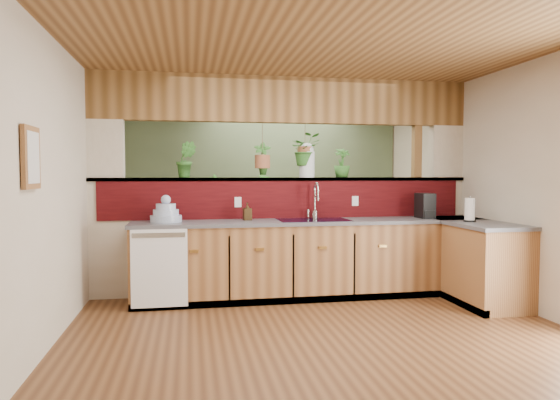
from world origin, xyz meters
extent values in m
cube|color=#57331A|center=(0.00, 0.00, 0.00)|extent=(4.60, 7.00, 0.01)
cube|color=brown|center=(0.00, 0.00, 2.60)|extent=(4.60, 7.00, 0.01)
cube|color=beige|center=(0.00, 3.50, 1.30)|extent=(4.60, 0.02, 2.60)
cube|color=beige|center=(-2.30, 0.00, 1.30)|extent=(0.02, 7.00, 2.60)
cube|color=beige|center=(2.30, 0.00, 1.30)|extent=(0.02, 7.00, 2.60)
cube|color=beige|center=(0.00, 1.35, 0.68)|extent=(4.60, 0.15, 1.35)
cube|color=#40080B|center=(0.00, 1.27, 1.12)|extent=(4.40, 0.02, 0.45)
cube|color=brown|center=(0.00, 1.35, 1.37)|extent=(4.60, 0.21, 0.04)
cube|color=brown|center=(0.00, 1.35, 2.33)|extent=(4.60, 0.15, 0.55)
cube|color=beige|center=(-2.10, 1.35, 1.70)|extent=(0.40, 0.15, 0.70)
cube|color=beige|center=(2.10, 1.35, 1.70)|extent=(0.40, 0.15, 0.70)
cube|color=brown|center=(1.70, 1.35, 1.30)|extent=(0.10, 0.10, 2.60)
cube|color=brown|center=(0.00, 1.35, 1.37)|extent=(4.60, 0.21, 0.04)
cube|color=brown|center=(0.00, 1.35, 2.33)|extent=(4.60, 0.15, 0.55)
cube|color=#566A48|center=(0.00, 3.48, 1.30)|extent=(4.55, 0.02, 2.55)
cube|color=brown|center=(0.25, 0.98, 0.43)|extent=(4.10, 0.60, 0.86)
cube|color=#4D4D52|center=(0.25, 0.98, 0.88)|extent=(4.14, 0.64, 0.04)
cube|color=brown|center=(2.00, 0.54, 0.43)|extent=(0.60, 1.48, 0.86)
cube|color=#4D4D52|center=(2.00, 0.54, 0.88)|extent=(0.64, 1.52, 0.04)
cube|color=brown|center=(2.00, 0.98, 0.43)|extent=(0.60, 0.60, 0.86)
cube|color=#4D4D52|center=(2.00, 0.98, 0.88)|extent=(0.64, 0.64, 0.04)
cube|color=black|center=(0.25, 0.71, 0.04)|extent=(4.10, 0.06, 0.08)
cube|color=black|center=(1.73, 0.54, 0.04)|extent=(0.06, 1.48, 0.08)
cube|color=white|center=(-1.48, 0.66, 0.45)|extent=(0.58, 0.02, 0.82)
cube|color=#B7B7B2|center=(-1.48, 0.65, 0.80)|extent=(0.54, 0.01, 0.05)
cube|color=black|center=(0.25, 0.98, 0.89)|extent=(0.82, 0.50, 0.03)
cube|color=black|center=(0.06, 0.98, 0.80)|extent=(0.34, 0.40, 0.16)
cube|color=black|center=(0.44, 0.98, 0.80)|extent=(0.34, 0.40, 0.16)
cube|color=brown|center=(-2.27, -0.80, 1.55)|extent=(0.03, 0.35, 0.45)
cube|color=silver|center=(-2.26, -0.80, 1.55)|extent=(0.01, 0.27, 0.37)
cylinder|color=#B7B7B2|center=(0.32, 1.18, 0.95)|extent=(0.06, 0.06, 0.09)
cylinder|color=#B7B7B2|center=(0.32, 1.18, 1.11)|extent=(0.02, 0.02, 0.26)
torus|color=#B7B7B2|center=(0.32, 1.11, 1.24)|extent=(0.19, 0.05, 0.19)
cylinder|color=#B7B7B2|center=(0.32, 1.03, 1.18)|extent=(0.02, 0.02, 0.11)
cylinder|color=#B7B7B2|center=(0.23, 1.18, 0.96)|extent=(0.03, 0.03, 0.09)
cylinder|color=#9DADCA|center=(-1.42, 1.00, 0.94)|extent=(0.35, 0.35, 0.08)
cylinder|color=#9DADCA|center=(-1.42, 1.00, 1.01)|extent=(0.28, 0.28, 0.06)
cylinder|color=#9DADCA|center=(-1.42, 1.00, 1.07)|extent=(0.22, 0.22, 0.06)
sphere|color=#9DADCA|center=(-1.42, 1.00, 1.15)|extent=(0.11, 0.11, 0.11)
imported|color=#3D2B16|center=(-0.51, 1.08, 1.00)|extent=(0.10, 0.10, 0.20)
cube|color=black|center=(1.64, 0.98, 1.05)|extent=(0.16, 0.26, 0.30)
cube|color=black|center=(1.64, 0.89, 0.95)|extent=(0.14, 0.10, 0.10)
cylinder|color=silver|center=(1.64, 0.92, 0.99)|extent=(0.08, 0.08, 0.08)
cylinder|color=black|center=(1.92, 0.46, 0.91)|extent=(0.13, 0.13, 0.02)
cylinder|color=#B7B7B2|center=(1.92, 0.46, 1.04)|extent=(0.02, 0.02, 0.28)
cylinder|color=white|center=(1.92, 0.46, 1.04)|extent=(0.11, 0.11, 0.25)
cylinder|color=silver|center=(0.26, 1.35, 1.55)|extent=(0.19, 0.19, 0.32)
sphere|color=silver|center=(0.26, 1.35, 1.73)|extent=(0.17, 0.17, 0.17)
imported|color=#2D6523|center=(-1.20, 1.35, 1.60)|extent=(0.26, 0.22, 0.42)
imported|color=#2D6523|center=(0.71, 1.35, 1.57)|extent=(0.21, 0.21, 0.36)
cylinder|color=brown|center=(-0.29, 1.35, 1.85)|extent=(0.01, 0.01, 0.41)
cylinder|color=brown|center=(-0.29, 1.35, 1.58)|extent=(0.19, 0.19, 0.16)
imported|color=#2D6523|center=(-0.29, 1.35, 1.82)|extent=(0.23, 0.18, 0.40)
cylinder|color=brown|center=(0.24, 1.35, 1.90)|extent=(0.01, 0.01, 0.30)
cylinder|color=brown|center=(0.24, 1.35, 1.69)|extent=(0.18, 0.18, 0.16)
imported|color=#2D6523|center=(0.24, 1.35, 1.93)|extent=(0.37, 0.32, 0.40)
cube|color=black|center=(-0.40, 3.25, 0.50)|extent=(1.51, 0.77, 0.97)
imported|color=#2D6523|center=(-0.76, 3.25, 1.21)|extent=(0.27, 0.22, 0.45)
imported|color=#2D6523|center=(0.01, 3.25, 1.21)|extent=(0.32, 0.32, 0.44)
imported|color=#2D6523|center=(0.53, 2.48, 0.34)|extent=(0.75, 0.70, 0.67)
camera|label=1|loc=(-1.16, -4.63, 1.43)|focal=32.00mm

